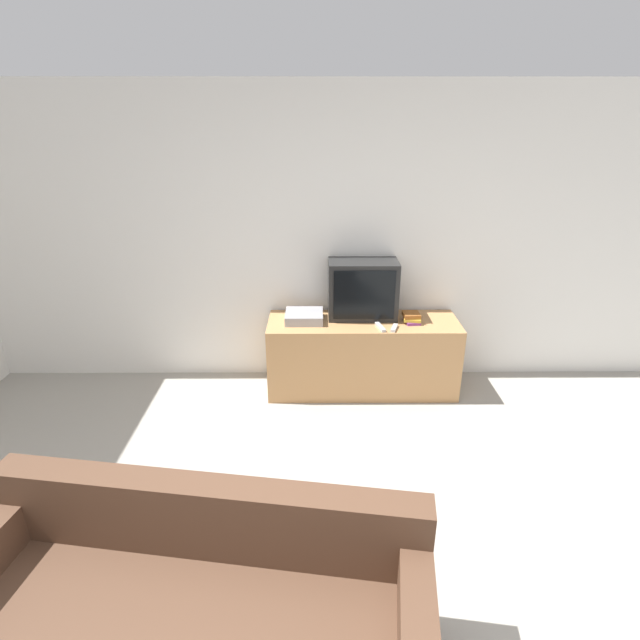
{
  "coord_description": "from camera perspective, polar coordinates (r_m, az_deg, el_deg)",
  "views": [
    {
      "loc": [
        -0.01,
        -1.3,
        2.32
      ],
      "look_at": [
        0.01,
        2.3,
        0.84
      ],
      "focal_mm": 28.0,
      "sensor_mm": 36.0,
      "label": 1
    }
  ],
  "objects": [
    {
      "name": "remote_on_stand",
      "position": [
        4.22,
        6.91,
        -0.8
      ],
      "size": [
        0.08,
        0.18,
        0.02
      ],
      "rotation": [
        0.0,
        0.0,
        0.24
      ],
      "color": "#B7B7B7",
      "rests_on": "tv_stand"
    },
    {
      "name": "television",
      "position": [
        4.37,
        4.9,
        3.51
      ],
      "size": [
        0.6,
        0.32,
        0.51
      ],
      "color": "black",
      "rests_on": "tv_stand"
    },
    {
      "name": "tv_stand",
      "position": [
        4.49,
        4.84,
        -4.02
      ],
      "size": [
        1.66,
        0.54,
        0.66
      ],
      "color": "tan",
      "rests_on": "ground_plane"
    },
    {
      "name": "set_top_box",
      "position": [
        4.34,
        -1.82,
        0.42
      ],
      "size": [
        0.32,
        0.3,
        0.08
      ],
      "color": "#99999E",
      "rests_on": "tv_stand"
    },
    {
      "name": "remote_secondary",
      "position": [
        4.21,
        8.49,
        -0.91
      ],
      "size": [
        0.08,
        0.15,
        0.02
      ],
      "rotation": [
        0.0,
        0.0,
        -0.33
      ],
      "color": "#B7B7B7",
      "rests_on": "tv_stand"
    },
    {
      "name": "wall_back",
      "position": [
        4.45,
        -0.22,
        9.1
      ],
      "size": [
        9.0,
        0.06,
        2.6
      ],
      "color": "white",
      "rests_on": "ground_plane"
    },
    {
      "name": "book_stack",
      "position": [
        4.37,
        10.43,
        0.28
      ],
      "size": [
        0.16,
        0.18,
        0.08
      ],
      "color": "#7A3884",
      "rests_on": "tv_stand"
    }
  ]
}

